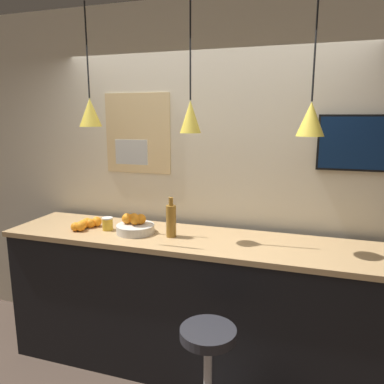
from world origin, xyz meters
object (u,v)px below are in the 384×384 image
(fruit_bowl, at_px, (135,226))
(juice_bottle, at_px, (171,220))
(spread_jar, at_px, (108,224))
(bar_stool, at_px, (208,368))
(mounted_tv, at_px, (372,143))

(fruit_bowl, bearing_deg, juice_bottle, -0.82)
(juice_bottle, xyz_separation_m, spread_jar, (-0.55, 0.00, -0.08))
(bar_stool, height_order, mounted_tv, mounted_tv)
(spread_jar, bearing_deg, bar_stool, -32.01)
(juice_bottle, relative_size, spread_jar, 2.92)
(fruit_bowl, height_order, mounted_tv, mounted_tv)
(spread_jar, bearing_deg, fruit_bowl, 1.03)
(mounted_tv, bearing_deg, spread_jar, -167.96)
(spread_jar, distance_m, mounted_tv, 2.08)
(bar_stool, distance_m, fruit_bowl, 1.18)
(bar_stool, xyz_separation_m, fruit_bowl, (-0.77, 0.64, 0.62))
(fruit_bowl, xyz_separation_m, mounted_tv, (1.69, 0.41, 0.65))
(spread_jar, bearing_deg, mounted_tv, 12.04)
(bar_stool, bearing_deg, juice_bottle, 126.49)
(bar_stool, distance_m, juice_bottle, 1.05)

